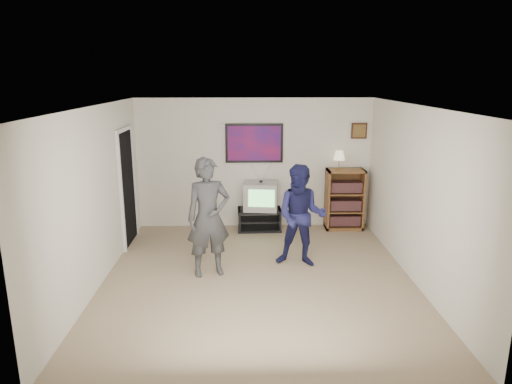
{
  "coord_description": "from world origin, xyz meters",
  "views": [
    {
      "loc": [
        -0.19,
        -6.16,
        2.89
      ],
      "look_at": [
        -0.01,
        0.67,
        1.15
      ],
      "focal_mm": 32.0,
      "sensor_mm": 36.0,
      "label": 1
    }
  ],
  "objects_px": {
    "crt_television": "(261,196)",
    "media_stand": "(259,219)",
    "bookshelf": "(344,199)",
    "person_short": "(301,216)",
    "person_tall": "(208,217)"
  },
  "relations": [
    {
      "from": "bookshelf",
      "to": "person_short",
      "type": "relative_size",
      "value": 0.73
    },
    {
      "from": "person_tall",
      "to": "crt_television",
      "type": "bearing_deg",
      "value": 49.98
    },
    {
      "from": "media_stand",
      "to": "crt_television",
      "type": "xyz_separation_m",
      "value": [
        0.03,
        0.0,
        0.47
      ]
    },
    {
      "from": "media_stand",
      "to": "person_tall",
      "type": "height_order",
      "value": "person_tall"
    },
    {
      "from": "crt_television",
      "to": "person_short",
      "type": "bearing_deg",
      "value": -65.45
    },
    {
      "from": "bookshelf",
      "to": "person_short",
      "type": "xyz_separation_m",
      "value": [
        -1.06,
        -1.75,
        0.22
      ]
    },
    {
      "from": "crt_television",
      "to": "media_stand",
      "type": "bearing_deg",
      "value": -173.58
    },
    {
      "from": "person_short",
      "to": "crt_television",
      "type": "bearing_deg",
      "value": 120.66
    },
    {
      "from": "person_tall",
      "to": "person_short",
      "type": "height_order",
      "value": "person_tall"
    },
    {
      "from": "bookshelf",
      "to": "person_tall",
      "type": "distance_m",
      "value": 3.22
    },
    {
      "from": "media_stand",
      "to": "person_short",
      "type": "xyz_separation_m",
      "value": [
        0.59,
        -1.7,
        0.59
      ]
    },
    {
      "from": "media_stand",
      "to": "bookshelf",
      "type": "bearing_deg",
      "value": 0.31
    },
    {
      "from": "person_short",
      "to": "bookshelf",
      "type": "bearing_deg",
      "value": 71.4
    },
    {
      "from": "crt_television",
      "to": "bookshelf",
      "type": "xyz_separation_m",
      "value": [
        1.62,
        0.05,
        -0.09
      ]
    },
    {
      "from": "media_stand",
      "to": "bookshelf",
      "type": "xyz_separation_m",
      "value": [
        1.65,
        0.05,
        0.38
      ]
    }
  ]
}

